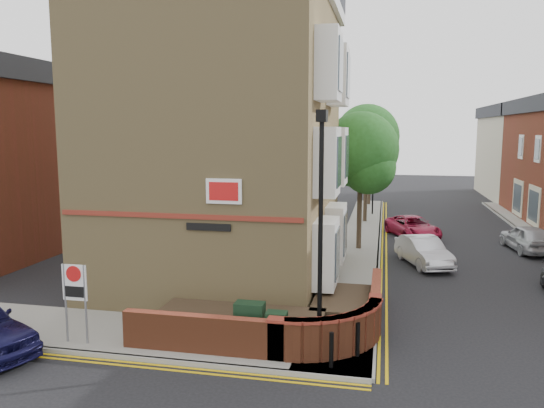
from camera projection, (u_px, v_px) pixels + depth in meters
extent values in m
plane|color=black|center=(249.00, 371.00, 13.11)|extent=(120.00, 120.00, 0.00)
cube|color=gray|center=(144.00, 335.00, 15.28)|extent=(13.00, 3.00, 0.12)
cube|color=gray|center=(360.00, 241.00, 28.19)|extent=(2.00, 32.00, 0.12)
cube|color=gray|center=(119.00, 357.00, 13.82)|extent=(13.00, 0.15, 0.12)
cube|color=gray|center=(380.00, 242.00, 27.98)|extent=(0.15, 32.00, 0.12)
cube|color=gold|center=(114.00, 363.00, 13.59)|extent=(13.00, 0.28, 0.01)
cube|color=gold|center=(384.00, 243.00, 27.94)|extent=(0.28, 32.00, 0.01)
cube|color=#9F8654|center=(225.00, 138.00, 20.69)|extent=(8.00, 10.00, 11.00)
cube|color=maroon|center=(177.00, 216.00, 16.14)|extent=(7.80, 0.06, 0.15)
cube|color=white|center=(224.00, 191.00, 15.71)|extent=(1.10, 0.05, 0.75)
cube|color=black|center=(208.00, 227.00, 15.97)|extent=(1.40, 0.04, 0.22)
cylinder|color=black|center=(320.00, 241.00, 13.51)|extent=(0.12, 0.12, 6.00)
cylinder|color=black|center=(319.00, 338.00, 13.87)|extent=(0.20, 0.20, 0.80)
cube|color=black|center=(322.00, 116.00, 13.07)|extent=(0.25, 0.50, 0.30)
cube|color=black|center=(250.00, 324.00, 14.33)|extent=(0.80, 0.45, 1.20)
cube|color=black|center=(276.00, 332.00, 13.88)|extent=(0.55, 0.40, 1.10)
cylinder|color=black|center=(331.00, 350.00, 13.01)|extent=(0.11, 0.11, 0.90)
cylinder|color=black|center=(358.00, 339.00, 13.66)|extent=(0.11, 0.11, 0.90)
cylinder|color=slate|center=(66.00, 303.00, 14.52)|extent=(0.06, 0.06, 2.20)
cylinder|color=slate|center=(86.00, 305.00, 14.39)|extent=(0.06, 0.06, 2.20)
cube|color=white|center=(75.00, 282.00, 14.37)|extent=(0.72, 0.04, 1.00)
cylinder|color=red|center=(73.00, 274.00, 14.31)|extent=(0.44, 0.02, 0.44)
cube|color=beige|center=(517.00, 158.00, 46.44)|extent=(5.00, 12.00, 7.00)
cube|color=#27282E|center=(520.00, 111.00, 45.88)|extent=(5.40, 12.40, 1.00)
cylinder|color=#382B1E|center=(360.00, 203.00, 25.92)|extent=(0.24, 0.24, 4.55)
sphere|color=#21521B|center=(361.00, 149.00, 25.56)|extent=(3.64, 3.64, 3.64)
sphere|color=#21521B|center=(369.00, 167.00, 25.31)|extent=(2.60, 2.60, 2.60)
sphere|color=#21521B|center=(355.00, 158.00, 26.07)|extent=(2.86, 2.86, 2.86)
cylinder|color=#382B1E|center=(366.00, 182.00, 33.64)|extent=(0.24, 0.24, 5.04)
sphere|color=#21521B|center=(367.00, 136.00, 33.24)|extent=(4.03, 4.03, 4.03)
sphere|color=#21521B|center=(373.00, 151.00, 32.99)|extent=(2.88, 2.88, 2.88)
sphere|color=#21521B|center=(362.00, 144.00, 33.76)|extent=(3.17, 3.17, 3.17)
cylinder|color=#382B1E|center=(369.00, 174.00, 41.41)|extent=(0.24, 0.24, 4.76)
sphere|color=#21521B|center=(370.00, 139.00, 41.03)|extent=(3.81, 3.81, 3.81)
sphere|color=#21521B|center=(375.00, 151.00, 40.78)|extent=(2.72, 2.72, 2.72)
sphere|color=#21521B|center=(366.00, 145.00, 41.54)|extent=(2.99, 2.99, 2.99)
cylinder|color=black|center=(373.00, 191.00, 36.59)|extent=(0.10, 0.10, 3.20)
imported|color=black|center=(374.00, 161.00, 36.30)|extent=(0.20, 0.16, 1.00)
imported|color=silver|center=(424.00, 251.00, 23.29)|extent=(2.50, 4.04, 1.26)
imported|color=maroon|center=(413.00, 227.00, 29.32)|extent=(3.30, 4.63, 1.17)
imported|color=#B0B3B8|center=(528.00, 238.00, 25.93)|extent=(2.12, 4.11, 1.34)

